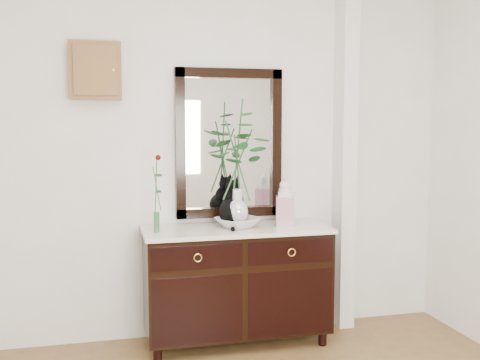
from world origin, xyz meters
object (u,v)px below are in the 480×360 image
object	(u,v)px
sideboard	(237,279)
lotus_bowl	(238,223)
cat	(233,203)
ginger_jar	(285,202)

from	to	relation	value
sideboard	lotus_bowl	distance (m)	0.41
sideboard	cat	world-z (taller)	cat
cat	ginger_jar	distance (m)	0.37
sideboard	lotus_bowl	xyz separation A→B (m)	(0.01, -0.01, 0.41)
cat	lotus_bowl	bearing A→B (deg)	-71.38
lotus_bowl	ginger_jar	world-z (taller)	ginger_jar
sideboard	ginger_jar	xyz separation A→B (m)	(0.36, -0.00, 0.55)
sideboard	cat	distance (m)	0.55
sideboard	lotus_bowl	world-z (taller)	lotus_bowl
lotus_bowl	ginger_jar	distance (m)	0.38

